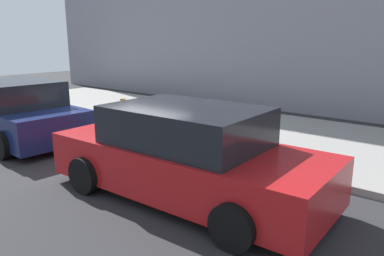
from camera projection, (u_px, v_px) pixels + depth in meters
ground_plane at (128, 139)px, 9.92m from camera, size 40.00×40.00×0.00m
sidewalk_curb at (188, 121)px, 11.79m from camera, size 18.00×5.00×0.14m
suitcase_navy_0 at (249, 138)px, 8.40m from camera, size 0.42×0.23×0.86m
suitcase_teal_1 at (228, 132)px, 8.64m from camera, size 0.47×0.27×0.94m
suitcase_black_2 at (210, 131)px, 9.06m from camera, size 0.48×0.23×0.75m
suitcase_maroon_3 at (194, 126)px, 9.40m from camera, size 0.46×0.27×0.70m
suitcase_silver_4 at (178, 124)px, 9.75m from camera, size 0.47×0.26×0.63m
suitcase_olive_5 at (163, 121)px, 10.11m from camera, size 0.50×0.22×0.60m
fire_hydrant at (143, 115)px, 10.47m from camera, size 0.39×0.21×0.71m
bollard_post at (123, 112)px, 10.74m from camera, size 0.15×0.15×0.79m
parked_car_red_0 at (186, 155)px, 6.16m from camera, size 4.84×2.22×1.55m
parked_car_navy_1 at (19, 113)px, 9.64m from camera, size 4.32×2.28×1.56m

